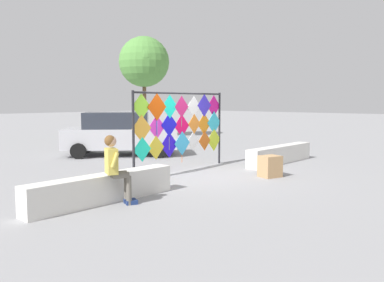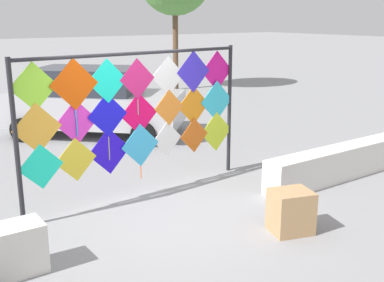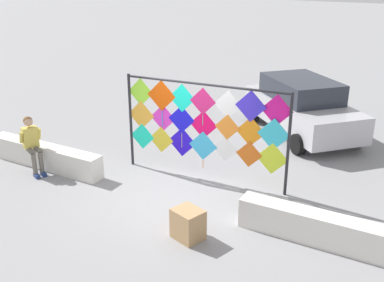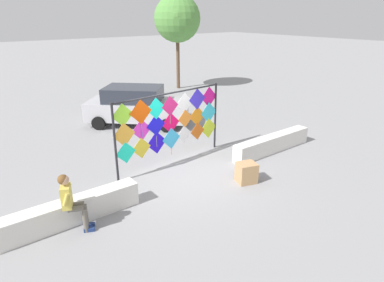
% 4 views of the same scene
% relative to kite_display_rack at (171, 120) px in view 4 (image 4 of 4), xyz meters
% --- Properties ---
extents(ground, '(120.00, 120.00, 0.00)m').
position_rel_kite_display_rack_xyz_m(ground, '(-0.24, -0.91, -1.48)').
color(ground, gray).
extents(plaza_ledge_left, '(3.52, 0.44, 0.60)m').
position_rel_kite_display_rack_xyz_m(plaza_ledge_left, '(-3.88, -1.40, -1.18)').
color(plaza_ledge_left, silver).
rests_on(plaza_ledge_left, ground).
extents(plaza_ledge_right, '(3.52, 0.44, 0.60)m').
position_rel_kite_display_rack_xyz_m(plaza_ledge_right, '(3.40, -1.40, -1.18)').
color(plaza_ledge_right, silver).
rests_on(plaza_ledge_right, ground).
extents(kite_display_rack, '(4.12, 0.38, 2.40)m').
position_rel_kite_display_rack_xyz_m(kite_display_rack, '(0.00, 0.00, 0.00)').
color(kite_display_rack, '#232328').
rests_on(kite_display_rack, ground).
extents(seated_vendor, '(0.69, 0.59, 1.45)m').
position_rel_kite_display_rack_xyz_m(seated_vendor, '(-3.83, -1.77, -0.63)').
color(seated_vendor, '#666056').
rests_on(seated_vendor, ground).
extents(parked_car, '(4.43, 4.33, 1.68)m').
position_rel_kite_display_rack_xyz_m(parked_car, '(1.06, 4.36, -0.62)').
color(parked_car, '#B7B7BC').
rests_on(parked_car, ground).
extents(cardboard_box_large, '(0.66, 0.61, 0.60)m').
position_rel_kite_display_rack_xyz_m(cardboard_box_large, '(0.98, -2.46, -1.18)').
color(cardboard_box_large, tan).
rests_on(cardboard_box_large, ground).
extents(tree_palm_like, '(2.89, 2.89, 5.80)m').
position_rel_kite_display_rack_xyz_m(tree_palm_like, '(6.85, 9.46, 2.88)').
color(tree_palm_like, brown).
rests_on(tree_palm_like, ground).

